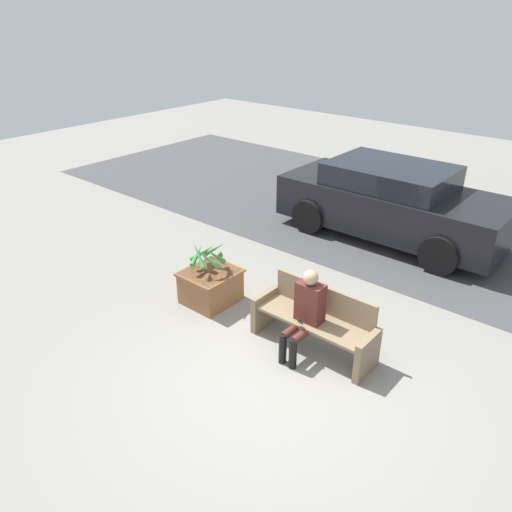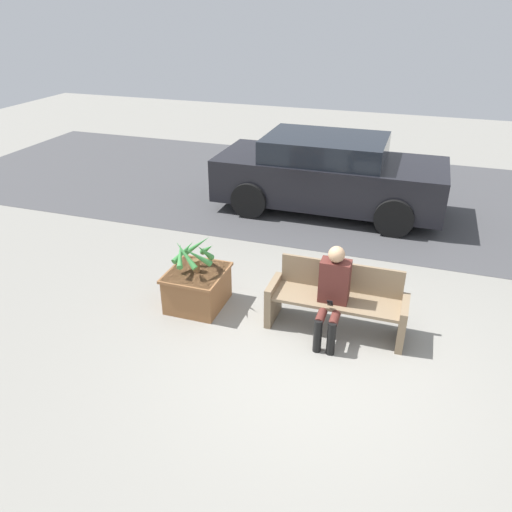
{
  "view_description": "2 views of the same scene",
  "coord_description": "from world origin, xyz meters",
  "px_view_note": "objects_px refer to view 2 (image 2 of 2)",
  "views": [
    {
      "loc": [
        3.09,
        -4.01,
        4.21
      ],
      "look_at": [
        -1.1,
        0.94,
        0.95
      ],
      "focal_mm": 35.0,
      "sensor_mm": 36.0,
      "label": 1
    },
    {
      "loc": [
        0.81,
        -4.64,
        3.82
      ],
      "look_at": [
        -1.09,
        1.02,
        0.74
      ],
      "focal_mm": 35.0,
      "sensor_mm": 36.0,
      "label": 2
    }
  ],
  "objects_px": {
    "bench": "(337,300)",
    "parked_car": "(328,174)",
    "planter_box": "(197,287)",
    "potted_plant": "(194,253)",
    "person_seated": "(333,290)"
  },
  "relations": [
    {
      "from": "bench",
      "to": "parked_car",
      "type": "height_order",
      "value": "parked_car"
    },
    {
      "from": "planter_box",
      "to": "potted_plant",
      "type": "height_order",
      "value": "potted_plant"
    },
    {
      "from": "parked_car",
      "to": "bench",
      "type": "bearing_deg",
      "value": -76.91
    },
    {
      "from": "planter_box",
      "to": "parked_car",
      "type": "bearing_deg",
      "value": 76.49
    },
    {
      "from": "planter_box",
      "to": "parked_car",
      "type": "xyz_separation_m",
      "value": [
        0.98,
        4.1,
        0.46
      ]
    },
    {
      "from": "bench",
      "to": "planter_box",
      "type": "distance_m",
      "value": 1.92
    },
    {
      "from": "person_seated",
      "to": "potted_plant",
      "type": "xyz_separation_m",
      "value": [
        -1.9,
        0.11,
        0.14
      ]
    },
    {
      "from": "person_seated",
      "to": "potted_plant",
      "type": "height_order",
      "value": "person_seated"
    },
    {
      "from": "bench",
      "to": "potted_plant",
      "type": "relative_size",
      "value": 2.89
    },
    {
      "from": "bench",
      "to": "parked_car",
      "type": "relative_size",
      "value": 0.4
    },
    {
      "from": "planter_box",
      "to": "parked_car",
      "type": "relative_size",
      "value": 0.19
    },
    {
      "from": "bench",
      "to": "planter_box",
      "type": "height_order",
      "value": "bench"
    },
    {
      "from": "person_seated",
      "to": "parked_car",
      "type": "distance_m",
      "value": 4.31
    },
    {
      "from": "person_seated",
      "to": "planter_box",
      "type": "bearing_deg",
      "value": 176.35
    },
    {
      "from": "person_seated",
      "to": "planter_box",
      "type": "relative_size",
      "value": 1.48
    }
  ]
}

